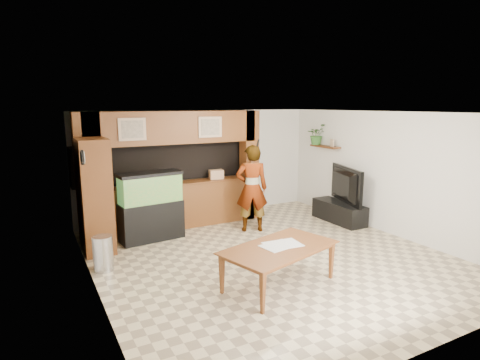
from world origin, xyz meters
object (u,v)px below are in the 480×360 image
aquarium (151,207)px  dining_table (281,267)px  television (340,185)px  pantry_cabinet (95,196)px  person (252,188)px

aquarium → dining_table: size_ratio=0.79×
television → dining_table: size_ratio=0.83×
pantry_cabinet → television: size_ratio=1.45×
pantry_cabinet → person: pantry_cabinet is taller
aquarium → television: aquarium is taller
television → dining_table: 3.89m
aquarium → person: bearing=-17.7°
pantry_cabinet → aquarium: bearing=6.0°
television → dining_table: bearing=142.3°
pantry_cabinet → aquarium: size_ratio=1.52×
aquarium → person: size_ratio=0.74×
person → dining_table: bearing=92.6°
person → dining_table: (-0.98, -2.60, -0.64)m
pantry_cabinet → television: (5.35, -0.72, -0.18)m
person → aquarium: bearing=11.3°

